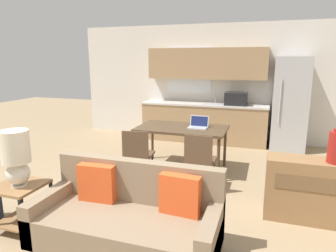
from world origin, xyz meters
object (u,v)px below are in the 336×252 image
(side_table, at_px, (21,199))
(laptop, at_px, (198,125))
(dining_table, at_px, (182,131))
(credenza, at_px, (310,190))
(dining_chair_near_right, at_px, (200,158))
(couch, at_px, (129,218))
(table_lamp, at_px, (16,156))
(dining_chair_near_left, at_px, (138,153))
(refrigerator, at_px, (290,104))

(side_table, distance_m, laptop, 2.92)
(dining_table, distance_m, side_table, 2.72)
(side_table, relative_size, credenza, 0.54)
(dining_table, distance_m, credenza, 2.26)
(laptop, bearing_deg, dining_chair_near_right, -74.50)
(dining_table, distance_m, couch, 2.39)
(credenza, bearing_deg, table_lamp, -157.43)
(side_table, xyz_separation_m, table_lamp, (0.03, -0.02, 0.52))
(table_lamp, height_order, credenza, table_lamp)
(couch, distance_m, table_lamp, 1.38)
(table_lamp, xyz_separation_m, credenza, (3.05, 1.27, -0.51))
(side_table, height_order, table_lamp, table_lamp)
(side_table, bearing_deg, dining_chair_near_left, 66.60)
(credenza, bearing_deg, refrigerator, 91.56)
(table_lamp, height_order, dining_chair_near_right, table_lamp)
(refrigerator, relative_size, dining_table, 1.28)
(couch, xyz_separation_m, side_table, (-1.29, -0.07, 0.03))
(couch, distance_m, dining_chair_near_left, 1.67)
(refrigerator, xyz_separation_m, table_lamp, (-2.97, -4.34, -0.09))
(dining_table, distance_m, dining_chair_near_right, 0.93)
(couch, distance_m, credenza, 2.14)
(dining_table, height_order, table_lamp, table_lamp)
(side_table, xyz_separation_m, dining_chair_near_left, (0.70, 1.62, 0.12))
(couch, bearing_deg, table_lamp, -175.92)
(refrigerator, height_order, laptop, refrigerator)
(refrigerator, bearing_deg, side_table, -124.76)
(refrigerator, xyz_separation_m, dining_chair_near_right, (-1.34, -2.65, -0.49))
(dining_table, xyz_separation_m, laptop, (0.27, 0.06, 0.11))
(dining_table, height_order, side_table, dining_table)
(dining_chair_near_left, bearing_deg, side_table, 58.64)
(dining_chair_near_left, height_order, laptop, laptop)
(dining_chair_near_right, bearing_deg, side_table, 45.34)
(credenza, height_order, dining_chair_near_left, dining_chair_near_left)
(dining_chair_near_left, bearing_deg, dining_table, -128.33)
(side_table, relative_size, table_lamp, 0.88)
(side_table, bearing_deg, dining_table, 64.18)
(side_table, height_order, credenza, credenza)
(credenza, distance_m, dining_chair_near_left, 2.41)
(side_table, relative_size, dining_chair_near_left, 0.63)
(credenza, relative_size, dining_chair_near_right, 1.18)
(dining_chair_near_right, bearing_deg, couch, 77.19)
(laptop, bearing_deg, couch, -92.65)
(laptop, bearing_deg, credenza, -36.23)
(dining_table, relative_size, credenza, 1.51)
(couch, bearing_deg, laptop, 86.24)
(couch, bearing_deg, dining_chair_near_left, 110.80)
(dining_chair_near_left, bearing_deg, refrigerator, -138.36)
(table_lamp, bearing_deg, refrigerator, 55.62)
(refrigerator, xyz_separation_m, dining_table, (-1.82, -1.89, -0.29))
(refrigerator, distance_m, couch, 4.62)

